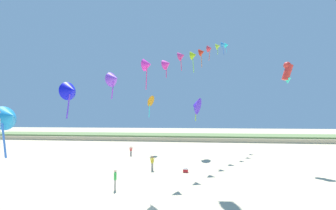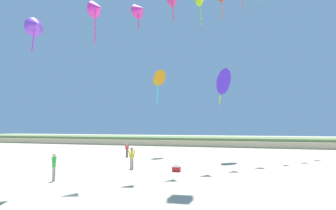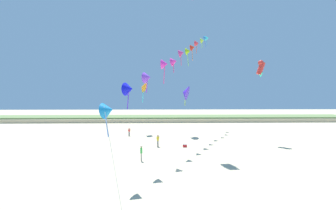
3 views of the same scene
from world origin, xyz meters
TOP-DOWN VIEW (x-y plane):
  - ground_plane at (0.00, 0.00)m, footprint 240.00×240.00m
  - dune_ridge at (0.00, 48.69)m, footprint 120.00×13.76m
  - person_near_left at (-0.43, 10.14)m, footprint 0.48×0.49m
  - person_near_right at (-2.17, 2.86)m, footprint 0.24×0.61m
  - person_mid_center at (-5.89, 19.80)m, footprint 0.54×0.21m
  - kite_banner_string at (3.67, 12.25)m, footprint 15.71×40.47m
  - large_kite_low_lead at (15.89, 13.24)m, footprint 1.50×1.03m
  - large_kite_mid_trail at (4.59, 20.07)m, footprint 2.27×3.04m
  - large_kite_high_solo at (-3.55, 22.91)m, footprint 1.88×2.34m
  - beach_cooler at (3.45, 9.91)m, footprint 0.58×0.41m

SIDE VIEW (x-z plane):
  - ground_plane at x=0.00m, z-range 0.00..0.00m
  - beach_cooler at x=3.45m, z-range -0.02..0.45m
  - dune_ridge at x=0.00m, z-range 0.00..1.45m
  - person_mid_center at x=-5.89m, z-range 0.12..1.67m
  - person_near_left at x=-0.43m, z-range 0.14..1.87m
  - person_near_right at x=-2.17m, z-range 0.14..1.87m
  - large_kite_mid_trail at x=4.59m, z-range 6.16..10.02m
  - large_kite_high_solo at x=-3.55m, z-range 7.16..11.25m
  - large_kite_low_lead at x=15.89m, z-range 10.49..13.20m
  - kite_banner_string at x=3.67m, z-range 3.00..24.95m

